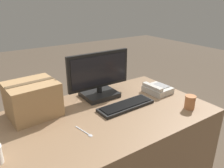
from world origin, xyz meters
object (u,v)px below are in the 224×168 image
at_px(desk_phone, 157,89).
at_px(paper_cup_right, 190,102).
at_px(keyboard, 126,105).
at_px(spoon, 86,133).
at_px(monitor, 99,78).
at_px(cardboard_box, 33,99).

distance_m(desk_phone, paper_cup_right, 0.35).
xyz_separation_m(keyboard, spoon, (-0.41, -0.14, -0.01)).
relative_size(desk_phone, spoon, 1.40).
bearing_deg(spoon, monitor, 128.24).
distance_m(desk_phone, cardboard_box, 1.03).
bearing_deg(spoon, keyboard, 96.25).
bearing_deg(cardboard_box, spoon, -64.25).
xyz_separation_m(monitor, cardboard_box, (-0.55, -0.01, -0.04)).
bearing_deg(spoon, paper_cup_right, 67.44).
xyz_separation_m(desk_phone, paper_cup_right, (-0.01, -0.35, 0.02)).
bearing_deg(desk_phone, monitor, 152.26).
height_order(paper_cup_right, cardboard_box, cardboard_box).
bearing_deg(cardboard_box, paper_cup_right, -29.11).
bearing_deg(monitor, paper_cup_right, -51.48).
xyz_separation_m(monitor, paper_cup_right, (0.45, -0.57, -0.11)).
relative_size(keyboard, desk_phone, 2.04).
relative_size(paper_cup_right, cardboard_box, 0.29).
height_order(monitor, cardboard_box, monitor).
relative_size(keyboard, paper_cup_right, 4.42).
distance_m(monitor, paper_cup_right, 0.73).
height_order(monitor, paper_cup_right, monitor).
distance_m(keyboard, spoon, 0.44).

